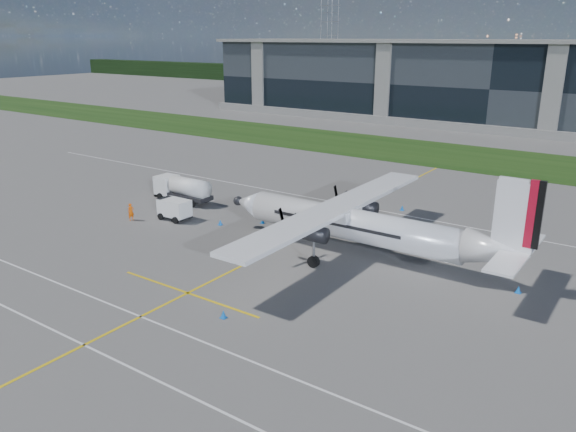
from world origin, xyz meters
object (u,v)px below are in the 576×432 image
pylon_west (329,40)px  turboprop_aircraft (363,208)px  safety_cone_tail (518,289)px  safety_cone_fwd (220,222)px  safety_cone_portwing (223,314)px  ground_crew_person (131,211)px  fuel_tanker_truck (179,189)px  baggage_tug (175,209)px  safety_cone_stbdwing (402,208)px  safety_cone_nose_stbd (263,221)px

pylon_west → turboprop_aircraft: size_ratio=1.16×
safety_cone_tail → safety_cone_fwd: size_ratio=1.00×
safety_cone_tail → safety_cone_portwing: size_ratio=1.00×
ground_crew_person → pylon_west: bearing=35.9°
fuel_tanker_truck → baggage_tug: bearing=-48.9°
pylon_west → baggage_tug: size_ratio=9.49×
safety_cone_portwing → safety_cone_stbdwing: bearing=90.5°
turboprop_aircraft → pylon_west: bearing=121.9°
pylon_west → safety_cone_stbdwing: pylon_west is taller
fuel_tanker_truck → safety_cone_tail: fuel_tanker_truck is taller
ground_crew_person → safety_cone_stbdwing: 25.76m
fuel_tanker_truck → ground_crew_person: 7.21m
turboprop_aircraft → baggage_tug: size_ratio=8.16×
safety_cone_stbdwing → safety_cone_tail: bearing=-42.5°
turboprop_aircraft → fuel_tanker_truck: turboprop_aircraft is taller
pylon_west → ground_crew_person: pylon_west is taller
safety_cone_nose_stbd → safety_cone_portwing: (8.99, -15.62, 0.00)m
turboprop_aircraft → safety_cone_stbdwing: 13.64m
turboprop_aircraft → baggage_tug: bearing=-174.6°
baggage_tug → safety_cone_stbdwing: size_ratio=6.33×
turboprop_aircraft → safety_cone_tail: bearing=0.7°
turboprop_aircraft → baggage_tug: (-18.46, -1.75, -2.92)m
ground_crew_person → safety_cone_nose_stbd: 12.17m
baggage_tug → turboprop_aircraft: bearing=5.4°
fuel_tanker_truck → safety_cone_fwd: (8.57, -3.47, -1.04)m
ground_crew_person → safety_cone_portwing: (19.42, -9.39, -0.67)m
safety_cone_tail → safety_cone_nose_stbd: bearing=175.4°
safety_cone_nose_stbd → safety_cone_stbdwing: same height
safety_cone_fwd → safety_cone_stbdwing: 17.79m
safety_cone_tail → safety_cone_fwd: bearing=-178.4°
baggage_tug → safety_cone_nose_stbd: size_ratio=6.33×
safety_cone_tail → safety_cone_fwd: (-25.50, -0.73, 0.00)m
safety_cone_tail → safety_cone_stbdwing: 18.92m
pylon_west → safety_cone_stbdwing: size_ratio=60.00×
safety_cone_tail → pylon_west: bearing=125.1°
safety_cone_tail → safety_cone_portwing: (-13.69, -13.79, 0.00)m
safety_cone_tail → safety_cone_nose_stbd: (-22.68, 1.83, 0.00)m
safety_cone_fwd → baggage_tug: bearing=-165.7°
pylon_west → turboprop_aircraft: (89.32, -143.59, -11.13)m
turboprop_aircraft → safety_cone_nose_stbd: 11.84m
baggage_tug → ground_crew_person: bearing=-140.8°
safety_cone_stbdwing → safety_cone_portwing: bearing=-89.5°
turboprop_aircraft → safety_cone_portwing: (-2.11, -13.64, -3.62)m
baggage_tug → safety_cone_nose_stbd: (7.36, 3.73, -0.70)m
pylon_west → safety_cone_fwd: pylon_west is taller
ground_crew_person → safety_cone_nose_stbd: size_ratio=3.68×
turboprop_aircraft → safety_cone_portwing: bearing=-98.8°
safety_cone_tail → safety_cone_fwd: same height
baggage_tug → safety_cone_fwd: size_ratio=6.33×
safety_cone_fwd → safety_cone_stbdwing: (11.56, 13.52, 0.00)m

